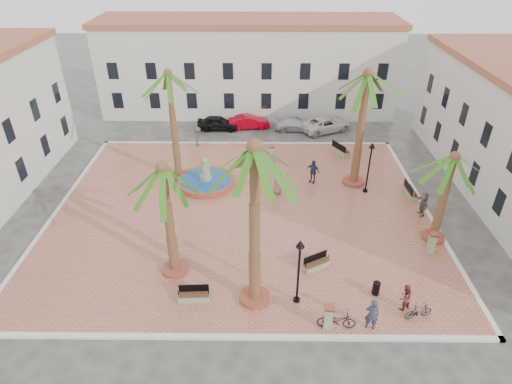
% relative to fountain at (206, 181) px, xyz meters
% --- Properties ---
extents(ground, '(120.00, 120.00, 0.00)m').
position_rel_fountain_xyz_m(ground, '(2.89, -3.47, -0.46)').
color(ground, '#56544F').
rests_on(ground, ground).
extents(plaza, '(26.00, 22.00, 0.15)m').
position_rel_fountain_xyz_m(plaza, '(2.89, -3.47, -0.39)').
color(plaza, '#BF7155').
rests_on(plaza, ground).
extents(kerb_n, '(26.30, 0.30, 0.16)m').
position_rel_fountain_xyz_m(kerb_n, '(2.89, 7.53, -0.38)').
color(kerb_n, silver).
rests_on(kerb_n, ground).
extents(kerb_s, '(26.30, 0.30, 0.16)m').
position_rel_fountain_xyz_m(kerb_s, '(2.89, -14.47, -0.38)').
color(kerb_s, silver).
rests_on(kerb_s, ground).
extents(kerb_e, '(0.30, 22.30, 0.16)m').
position_rel_fountain_xyz_m(kerb_e, '(15.89, -3.47, -0.38)').
color(kerb_e, silver).
rests_on(kerb_e, ground).
extents(kerb_w, '(0.30, 22.30, 0.16)m').
position_rel_fountain_xyz_m(kerb_w, '(-10.11, -3.47, -0.38)').
color(kerb_w, silver).
rests_on(kerb_w, ground).
extents(building_north, '(30.40, 7.40, 9.50)m').
position_rel_fountain_xyz_m(building_north, '(2.89, 16.53, 4.30)').
color(building_north, silver).
rests_on(building_north, ground).
extents(fountain, '(4.43, 4.43, 2.29)m').
position_rel_fountain_xyz_m(fountain, '(0.00, 0.00, 0.00)').
color(fountain, '#A84936').
rests_on(fountain, plaza).
extents(palm_nw, '(4.67, 4.67, 8.64)m').
position_rel_fountain_xyz_m(palm_nw, '(-2.28, 1.11, 7.17)').
color(palm_nw, '#A84936').
rests_on(palm_nw, plaza).
extents(palm_sw, '(4.97, 4.97, 7.10)m').
position_rel_fountain_xyz_m(palm_sw, '(-0.71, -9.80, 5.64)').
color(palm_sw, '#A84936').
rests_on(palm_sw, plaza).
extents(palm_s, '(5.30, 5.30, 9.35)m').
position_rel_fountain_xyz_m(palm_s, '(3.91, -12.00, 7.74)').
color(palm_s, '#A84936').
rests_on(palm_s, plaza).
extents(palm_e, '(4.72, 4.72, 6.13)m').
position_rel_fountain_xyz_m(palm_e, '(15.24, -6.60, 4.75)').
color(palm_e, '#A84936').
rests_on(palm_e, plaza).
extents(palm_ne, '(5.46, 5.46, 8.97)m').
position_rel_fountain_xyz_m(palm_ne, '(11.44, 0.31, 7.34)').
color(palm_ne, '#A84936').
rests_on(palm_ne, plaza).
extents(bench_s, '(1.71, 0.60, 0.89)m').
position_rel_fountain_xyz_m(bench_s, '(0.69, -12.09, -0.06)').
color(bench_s, gray).
rests_on(bench_s, plaza).
extents(bench_se, '(1.73, 1.28, 0.89)m').
position_rel_fountain_xyz_m(bench_se, '(7.48, -9.50, -0.06)').
color(bench_se, gray).
rests_on(bench_se, plaza).
extents(bench_e, '(0.63, 1.88, 0.98)m').
position_rel_fountain_xyz_m(bench_e, '(15.27, -1.48, -0.03)').
color(bench_e, gray).
rests_on(bench_e, plaza).
extents(bench_ne, '(1.49, 2.00, 1.03)m').
position_rel_fountain_xyz_m(bench_ne, '(11.21, 5.35, -0.02)').
color(bench_ne, gray).
rests_on(bench_ne, plaza).
extents(lamppost_s, '(0.44, 0.44, 4.07)m').
position_rel_fountain_xyz_m(lamppost_s, '(6.13, -12.11, 2.44)').
color(lamppost_s, black).
rests_on(lamppost_s, plaza).
extents(lamppost_e, '(0.44, 0.44, 4.04)m').
position_rel_fountain_xyz_m(lamppost_e, '(12.09, -0.96, 2.42)').
color(lamppost_e, black).
rests_on(lamppost_e, plaza).
extents(bollard_se, '(0.57, 0.57, 1.43)m').
position_rel_fountain_xyz_m(bollard_se, '(7.53, -13.87, 0.43)').
color(bollard_se, gray).
rests_on(bollard_se, plaza).
extents(bollard_n, '(0.51, 0.51, 1.40)m').
position_rel_fountain_xyz_m(bollard_n, '(5.17, 3.94, 0.42)').
color(bollard_n, gray).
rests_on(bollard_n, plaza).
extents(bollard_e, '(0.56, 0.56, 1.40)m').
position_rel_fountain_xyz_m(bollard_e, '(14.57, -8.01, 0.42)').
color(bollard_e, gray).
rests_on(bollard_e, plaza).
extents(litter_bin, '(0.40, 0.40, 0.78)m').
position_rel_fountain_xyz_m(litter_bin, '(10.44, -11.54, 0.08)').
color(litter_bin, black).
rests_on(litter_bin, plaza).
extents(cyclist_a, '(0.74, 0.54, 1.86)m').
position_rel_fountain_xyz_m(cyclist_a, '(9.63, -13.87, 0.62)').
color(cyclist_a, '#292F41').
rests_on(cyclist_a, plaza).
extents(bicycle_a, '(1.95, 0.77, 1.01)m').
position_rel_fountain_xyz_m(bicycle_a, '(7.95, -13.87, 0.19)').
color(bicycle_a, black).
rests_on(bicycle_a, plaza).
extents(cyclist_b, '(0.95, 0.88, 1.56)m').
position_rel_fountain_xyz_m(cyclist_b, '(11.61, -12.58, 0.47)').
color(cyclist_b, maroon).
rests_on(cyclist_b, plaza).
extents(bicycle_b, '(1.56, 0.77, 0.90)m').
position_rel_fountain_xyz_m(bicycle_b, '(12.18, -13.23, 0.14)').
color(bicycle_b, black).
rests_on(bicycle_b, plaza).
extents(pedestrian_fountain_a, '(1.11, 0.99, 1.90)m').
position_rel_fountain_xyz_m(pedestrian_fountain_a, '(5.45, -1.25, 0.64)').
color(pedestrian_fountain_a, '#8B6C58').
rests_on(pedestrian_fountain_a, plaza).
extents(pedestrian_fountain_b, '(1.19, 1.01, 1.91)m').
position_rel_fountain_xyz_m(pedestrian_fountain_b, '(8.24, 0.42, 0.64)').
color(pedestrian_fountain_b, '#2E3554').
rests_on(pedestrian_fountain_b, plaza).
extents(pedestrian_north, '(0.81, 1.23, 1.79)m').
position_rel_fountain_xyz_m(pedestrian_north, '(-1.47, 6.93, 0.58)').
color(pedestrian_north, '#414145').
rests_on(pedestrian_north, plaza).
extents(pedestrian_east, '(0.64, 1.67, 1.77)m').
position_rel_fountain_xyz_m(pedestrian_east, '(15.29, -3.98, 0.57)').
color(pedestrian_east, '#685C51').
rests_on(pedestrian_east, plaza).
extents(car_black, '(4.12, 1.73, 1.39)m').
position_rel_fountain_xyz_m(car_black, '(0.01, 10.91, 0.23)').
color(car_black, black).
rests_on(car_black, ground).
extents(car_red, '(4.20, 2.02, 1.33)m').
position_rel_fountain_xyz_m(car_red, '(3.06, 11.27, 0.20)').
color(car_red, '#A60010').
rests_on(car_red, ground).
extents(car_silver, '(4.36, 1.85, 1.25)m').
position_rel_fountain_xyz_m(car_silver, '(7.72, 10.90, 0.17)').
color(car_silver, silver).
rests_on(car_silver, ground).
extents(car_white, '(5.53, 4.21, 1.39)m').
position_rel_fountain_xyz_m(car_white, '(10.64, 10.70, 0.24)').
color(car_white, silver).
rests_on(car_white, ground).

